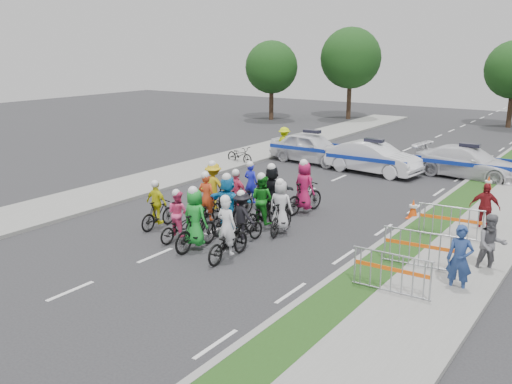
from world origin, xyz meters
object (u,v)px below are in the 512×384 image
Objects in this scene: rider_3 at (158,210)px; police_car_1 at (373,158)px; rider_11 at (272,195)px; tree_0 at (272,67)px; barrier_0 at (391,275)px; parked_bike at (240,155)px; rider_2 at (179,221)px; police_car_2 at (468,162)px; barrier_2 at (450,224)px; rider_12 at (251,192)px; tree_3 at (351,58)px; marshal_hiviz at (284,143)px; rider_1 at (196,225)px; spectator_2 at (485,207)px; rider_7 at (281,212)px; rider_13 at (304,192)px; spectator_0 at (460,260)px; police_car_0 at (312,148)px; rider_4 at (243,223)px; rider_8 at (263,207)px; cone_0 at (413,209)px; rider_9 at (237,199)px; rider_10 at (214,193)px; cone_1 at (488,184)px; spectator_1 at (491,245)px; rider_0 at (228,238)px; rider_6 at (207,207)px; barrier_1 at (419,251)px; rider_5 at (228,208)px.

rider_3 is 0.37× the size of police_car_1.
tree_0 reaches higher than rider_11.
barrier_0 reaches higher than parked_bike.
rider_2 is 14.97m from police_car_2.
barrier_0 is 4.93m from barrier_2.
parked_bike is (-5.07, 6.27, -0.14)m from rider_12.
marshal_hiviz is at bearing -75.34° from tree_3.
spectator_2 is (6.69, 6.61, 0.05)m from rider_1.
rider_13 is (-0.55, 2.48, 0.05)m from rider_7.
spectator_0 is 16.80m from parked_bike.
rider_7 is 0.41× the size of police_car_0.
tree_0 reaches higher than barrier_0.
tree_3 is at bearing -48.61° from marshal_hiviz.
rider_13 is at bearing -80.60° from rider_4.
rider_8 reaches higher than spectator_2.
rider_1 is at bearing -174.23° from police_car_1.
cone_0 is at bearing -126.47° from rider_2.
rider_8 reaches higher than rider_7.
police_car_2 is (5.46, 9.63, 0.13)m from rider_12.
rider_11 reaches higher than rider_8.
rider_9 is 8.26m from spectator_2.
rider_10 reaches higher than barrier_0.
rider_10 reaches higher than marshal_hiviz.
police_car_1 is 20.81m from tree_0.
parked_bike is at bearing 86.12° from marshal_hiviz.
police_car_0 is at bearing -64.76° from rider_8.
rider_4 reaches higher than police_car_0.
cone_1 is at bearing -116.21° from rider_2.
spectator_1 is 0.97× the size of parked_bike.
police_car_1 is at bearing -65.66° from parked_bike.
rider_0 reaches higher than rider_7.
spectator_1 is 3.28m from barrier_0.
cone_0 is (4.29, 6.73, -0.42)m from rider_1.
rider_10 is 1.21× the size of spectator_1.
rider_6 is 0.97× the size of barrier_0.
rider_9 reaches higher than cone_1.
parked_bike is (-7.11, 5.84, -0.32)m from rider_13.
barrier_1 reaches higher than cone_1.
parked_bike is at bearing -71.69° from rider_6.
spectator_2 reaches higher than parked_bike.
rider_10 is at bearing -61.68° from tree_0.
rider_13 is at bearing -126.72° from rider_9.
rider_9 is at bearing 139.40° from marshal_hiviz.
rider_10 reaches higher than cone_1.
rider_9 is 1.09× the size of spectator_2.
rider_8 is (-0.82, 0.16, -0.01)m from rider_7.
barrier_0 is at bearing -63.00° from tree_3.
rider_5 is at bearing 171.22° from spectator_0.
police_car_0 is at bearing 127.20° from spectator_0.
police_car_1 reaches higher than barrier_1.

